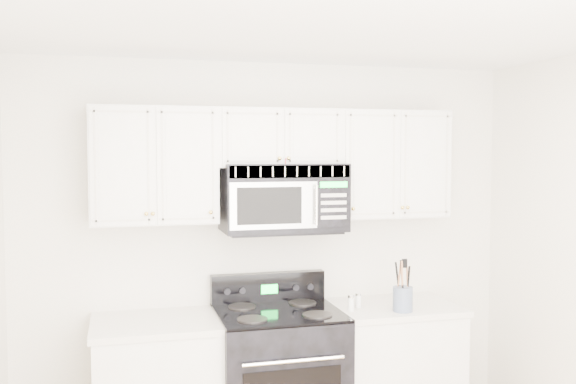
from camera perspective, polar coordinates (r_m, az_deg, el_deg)
name	(u,v)px	position (r m, az deg, el deg)	size (l,w,h in m)	color
room	(363,306)	(2.91, 6.72, -10.01)	(3.51, 3.51, 2.61)	#986E48
base_cabinet_right	(393,374)	(4.73, 9.31, -15.65)	(0.86, 0.65, 0.92)	silver
range	(279,378)	(4.43, -0.85, -16.19)	(0.81, 0.73, 1.13)	black
upper_cabinets	(277,159)	(4.34, -0.97, 2.95)	(2.44, 0.37, 0.75)	silver
microwave	(283,197)	(4.32, -0.44, -0.46)	(0.82, 0.46, 0.45)	black
utensil_crock	(403,298)	(4.39, 10.17, -9.22)	(0.13, 0.13, 0.35)	slate
shaker_salt	(351,303)	(4.37, 5.62, -9.76)	(0.04, 0.04, 0.11)	silver
shaker_pepper	(358,300)	(4.47, 6.27, -9.54)	(0.04, 0.04, 0.10)	silver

